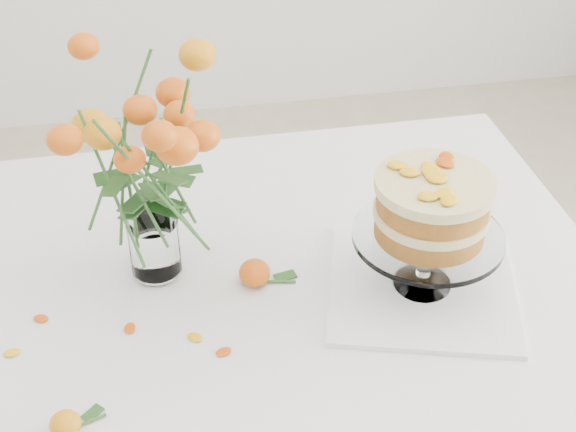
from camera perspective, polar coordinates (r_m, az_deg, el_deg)
name	(u,v)px	position (r m, az deg, el deg)	size (l,w,h in m)	color
table	(202,315)	(1.44, -6.15, -6.99)	(1.43, 0.93, 0.76)	tan
napkin	(421,286)	(1.38, 9.47, -4.94)	(0.31, 0.31, 0.01)	silver
cake_stand	(431,213)	(1.28, 10.14, 0.21)	(0.25, 0.25, 0.22)	white
rose_vase	(142,148)	(1.26, -10.33, 4.80)	(0.32, 0.32, 0.43)	white
loose_rose_near	(66,424)	(1.18, -15.54, -14.08)	(0.08, 0.04, 0.04)	#FFA016
loose_rose_far	(255,273)	(1.36, -2.37, -4.06)	(0.10, 0.05, 0.05)	#C75909
stray_petal_a	(130,328)	(1.31, -11.19, -7.85)	(0.03, 0.02, 0.00)	#FFB110
stray_petal_b	(195,337)	(1.28, -6.63, -8.58)	(0.03, 0.02, 0.00)	#FFB110
stray_petal_c	(224,352)	(1.25, -4.60, -9.62)	(0.03, 0.02, 0.00)	#FFB110
stray_petal_d	(41,319)	(1.36, -17.16, -6.99)	(0.03, 0.02, 0.00)	#FFB110
stray_petal_e	(12,353)	(1.32, -19.05, -9.20)	(0.03, 0.02, 0.00)	#FFB110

